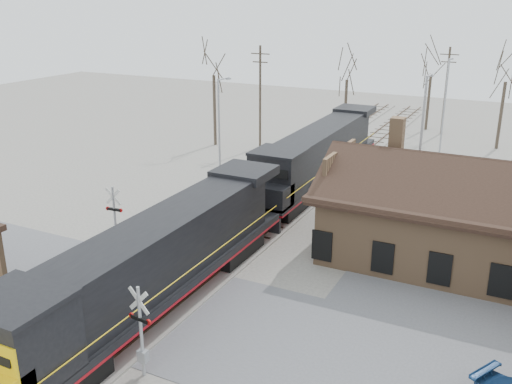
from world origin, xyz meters
TOP-DOWN VIEW (x-y plane):
  - ground at (0.00, 0.00)m, footprint 140.00×140.00m
  - road at (0.00, 0.00)m, footprint 60.00×9.00m
  - track_main at (0.00, 15.00)m, footprint 3.40×90.00m
  - track_siding at (-4.50, 15.00)m, footprint 3.40×90.00m
  - depot at (11.99, 12.00)m, footprint 15.20×9.31m
  - locomotive_lead at (0.00, -0.93)m, footprint 3.28×21.94m
  - locomotive_trailing at (0.00, 21.29)m, footprint 3.28×21.94m
  - crossbuck_near at (2.48, -4.65)m, footprint 1.16×0.30m
  - crossbuck_far at (-6.46, 4.51)m, footprint 1.16×0.31m
  - streetlight_a at (-7.76, 19.47)m, footprint 0.25×2.04m
  - streetlight_b at (8.37, 19.70)m, footprint 0.25×2.04m
  - streetlight_c at (7.14, 37.37)m, footprint 0.25×2.04m
  - utility_pole_a at (-9.72, 30.90)m, footprint 2.00×0.24m
  - utility_pole_b at (5.90, 45.51)m, footprint 2.00×0.24m
  - tree_a at (-14.35, 29.73)m, footprint 4.78×4.78m
  - tree_b at (-3.12, 38.16)m, footprint 4.25×4.25m
  - tree_c at (3.92, 46.91)m, footprint 4.28×4.28m
  - tree_d at (12.08, 41.17)m, footprint 4.50×4.50m

SIDE VIEW (x-z plane):
  - ground at x=0.00m, z-range 0.00..0.00m
  - road at x=0.00m, z-range 0.00..0.03m
  - track_main at x=0.00m, z-range -0.05..0.19m
  - track_siding at x=-4.50m, z-range -0.05..0.19m
  - crossbuck_near at x=2.48m, z-range -0.12..3.93m
  - crossbuck_far at x=-6.46m, z-range -0.13..3.95m
  - depot at x=11.99m, z-range -1.54..6.36m
  - locomotive_trailing at x=0.00m, z-range 0.25..4.87m
  - locomotive_lead at x=0.00m, z-range 0.12..5.00m
  - streetlight_a at x=-7.76m, z-range 0.53..9.03m
  - utility_pole_b at x=5.90m, z-range 0.22..9.77m
  - streetlight_c at x=7.14m, z-range 0.54..9.67m
  - utility_pole_a at x=-9.72m, z-range 0.23..10.42m
  - streetlight_b at x=8.37m, z-range 0.54..10.22m
  - tree_b at x=-3.12m, z-range 2.21..12.62m
  - tree_c at x=3.92m, z-range 2.22..12.71m
  - tree_d at x=12.08m, z-range 2.34..13.36m
  - tree_a at x=-14.35m, z-range 2.49..14.21m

